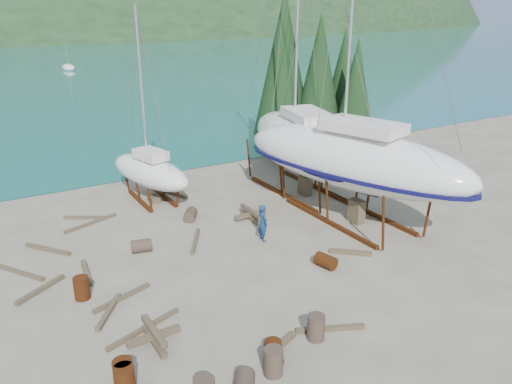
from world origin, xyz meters
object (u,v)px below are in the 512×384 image
small_sailboat_shore (150,171)px  worker (263,223)px  large_sailboat_far (301,141)px  large_sailboat_near (352,158)px

small_sailboat_shore → worker: 8.16m
large_sailboat_far → small_sailboat_shore: large_sailboat_far is taller
large_sailboat_near → large_sailboat_far: large_sailboat_near is taller
large_sailboat_near → worker: size_ratio=11.33×
small_sailboat_shore → worker: bearing=-85.8°
small_sailboat_shore → large_sailboat_far: bearing=-36.4°
large_sailboat_near → worker: bearing=163.3°
small_sailboat_shore → worker: (2.57, -7.70, -0.83)m
large_sailboat_far → small_sailboat_shore: size_ratio=1.81×
large_sailboat_far → small_sailboat_shore: 8.66m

